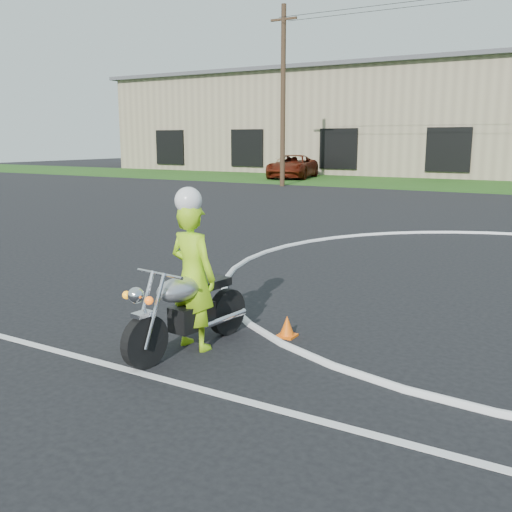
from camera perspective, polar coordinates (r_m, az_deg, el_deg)
The scene contains 4 objects.
primary_motorcycle at distance 7.32m, azimuth -6.93°, elevation -5.32°, with size 0.76×2.15×1.13m.
rider_primary_grp at distance 7.31m, azimuth -6.36°, elevation -1.59°, with size 0.74×0.54×2.10m.
pickup_grp at distance 40.58m, azimuth 3.66°, elevation 8.91°, with size 3.89×6.27×1.62m.
warehouse at distance 52.11m, azimuth 9.67°, elevation 13.04°, with size 41.00×17.00×8.30m.
Camera 1 is at (0.56, -8.67, 2.66)m, focal length 40.00 mm.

